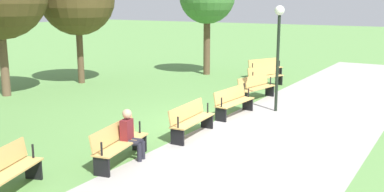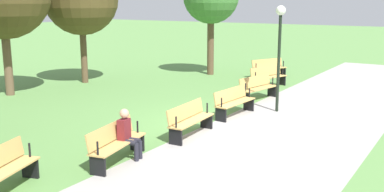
{
  "view_description": "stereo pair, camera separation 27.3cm",
  "coord_description": "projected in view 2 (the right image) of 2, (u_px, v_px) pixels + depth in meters",
  "views": [
    {
      "loc": [
        11.3,
        5.99,
        3.62
      ],
      "look_at": [
        -0.0,
        -0.88,
        0.8
      ],
      "focal_mm": 41.36,
      "sensor_mm": 36.0,
      "label": 1
    },
    {
      "loc": [
        11.16,
        6.23,
        3.62
      ],
      "look_at": [
        -0.0,
        -0.88,
        0.8
      ],
      "focal_mm": 41.36,
      "sensor_mm": 36.0,
      "label": 2
    }
  ],
  "objects": [
    {
      "name": "bench_2",
      "position": [
        258.0,
        87.0,
        16.6
      ],
      "size": [
        1.93,
        0.82,
        0.89
      ],
      "rotation": [
        0.0,
        0.0,
        -0.19
      ],
      "color": "tan",
      "rests_on": "ground"
    },
    {
      "name": "lamp_post",
      "position": [
        280.0,
        37.0,
        14.41
      ],
      "size": [
        0.32,
        0.32,
        3.51
      ],
      "color": "black",
      "rests_on": "ground"
    },
    {
      "name": "ground_plane",
      "position": [
        217.0,
        125.0,
        13.23
      ],
      "size": [
        120.0,
        120.0,
        0.0
      ],
      "primitive_type": "plane",
      "color": "#5B8C47"
    },
    {
      "name": "path_paving",
      "position": [
        282.0,
        136.0,
        12.15
      ],
      "size": [
        32.99,
        4.65,
        0.01
      ],
      "primitive_type": "cube",
      "color": "#A39E99",
      "rests_on": "ground"
    },
    {
      "name": "bench_1",
      "position": [
        268.0,
        76.0,
        19.05
      ],
      "size": [
        1.93,
        1.04,
        0.89
      ],
      "rotation": [
        0.0,
        0.0,
        -0.32
      ],
      "color": "tan",
      "rests_on": "ground"
    },
    {
      "name": "person_seated",
      "position": [
        128.0,
        133.0,
        10.31
      ],
      "size": [
        0.4,
        0.56,
        1.2
      ],
      "rotation": [
        0.0,
        0.0,
        0.19
      ],
      "color": "maroon",
      "rests_on": "ground"
    },
    {
      "name": "bench_0",
      "position": [
        269.0,
        68.0,
        21.58
      ],
      "size": [
        1.89,
        1.24,
        0.89
      ],
      "rotation": [
        0.0,
        0.0,
        -0.45
      ],
      "color": "tan",
      "rests_on": "ground"
    },
    {
      "name": "bench_4",
      "position": [
        190.0,
        119.0,
        12.11
      ],
      "size": [
        1.9,
        0.59,
        0.89
      ],
      "rotation": [
        0.0,
        0.0,
        0.06
      ],
      "color": "tan",
      "rests_on": "ground"
    },
    {
      "name": "bench_5",
      "position": [
        116.0,
        142.0,
        10.13
      ],
      "size": [
        1.93,
        0.82,
        0.89
      ],
      "rotation": [
        0.0,
        0.0,
        0.19
      ],
      "color": "tan",
      "rests_on": "ground"
    },
    {
      "name": "bench_3",
      "position": [
        234.0,
        101.0,
        14.28
      ],
      "size": [
        1.9,
        0.59,
        0.89
      ],
      "rotation": [
        0.0,
        0.0,
        -0.06
      ],
      "color": "tan",
      "rests_on": "ground"
    }
  ]
}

